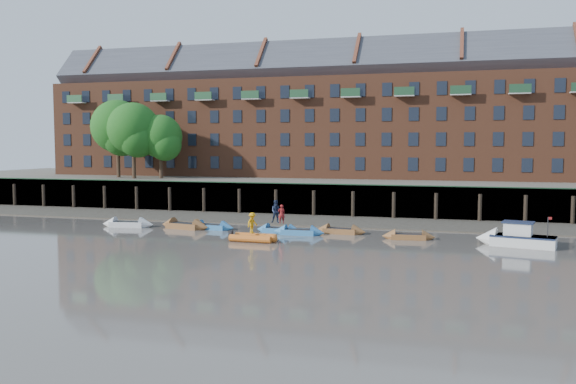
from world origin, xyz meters
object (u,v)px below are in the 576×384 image
at_px(rowboat_0, 128,224).
at_px(rowboat_2, 212,227).
at_px(rowboat_6, 408,237).
at_px(rib_tender, 255,238).
at_px(person_rower_a, 282,214).
at_px(rowboat_5, 341,231).
at_px(person_rib_crew, 252,223).
at_px(rowboat_4, 299,232).
at_px(person_rower_b, 276,211).
at_px(rowboat_3, 279,230).
at_px(motor_launch, 510,238).
at_px(rowboat_1, 185,226).

xyz_separation_m(rowboat_0, rowboat_2, (7.71, 0.63, -0.03)).
distance_m(rowboat_6, rib_tender, 11.77).
relative_size(rib_tender, person_rower_a, 2.31).
xyz_separation_m(rowboat_5, person_rower_a, (-4.74, -0.97, 1.34)).
bearing_deg(person_rib_crew, rowboat_4, -10.14).
bearing_deg(rowboat_4, person_rower_a, 160.23).
bearing_deg(rowboat_4, rowboat_6, 0.18).
xyz_separation_m(person_rower_b, person_rib_crew, (-0.38, -4.96, -0.35)).
distance_m(rowboat_3, person_rower_a, 1.38).
relative_size(rowboat_0, rowboat_5, 1.11).
relative_size(rowboat_4, person_rib_crew, 2.70).
bearing_deg(rowboat_6, person_rower_b, 170.01).
bearing_deg(motor_launch, rowboat_2, 7.69).
bearing_deg(person_rib_crew, rowboat_2, 69.31).
xyz_separation_m(rowboat_0, person_rib_crew, (13.12, -4.36, 1.13)).
relative_size(person_rower_b, person_rib_crew, 1.20).
bearing_deg(rowboat_5, rowboat_1, -170.19).
height_order(rowboat_0, rowboat_1, rowboat_1).
bearing_deg(rowboat_6, rowboat_5, 159.46).
bearing_deg(rowboat_0, person_rower_b, -5.20).
xyz_separation_m(rowboat_3, rib_tender, (-0.45, -4.78, 0.07)).
distance_m(rowboat_5, motor_launch, 13.07).
xyz_separation_m(rowboat_4, rib_tender, (-2.31, -4.13, 0.05)).
relative_size(rowboat_0, rowboat_4, 1.13).
bearing_deg(rowboat_2, rowboat_5, 8.83).
xyz_separation_m(rowboat_4, rowboat_6, (8.71, 0.03, -0.01)).
bearing_deg(person_rib_crew, rib_tender, -89.61).
xyz_separation_m(rowboat_2, person_rower_b, (5.79, -0.03, 1.50)).
xyz_separation_m(rowboat_0, person_rower_a, (14.04, 0.26, 1.32)).
distance_m(rowboat_3, rowboat_4, 1.97).
bearing_deg(rowboat_4, person_rib_crew, -122.14).
bearing_deg(person_rower_a, person_rower_b, -55.42).
bearing_deg(rib_tender, rowboat_4, 63.42).
height_order(rowboat_3, person_rower_b, person_rower_b).
bearing_deg(rowboat_3, rowboat_0, -173.37).
relative_size(rowboat_2, rib_tender, 1.17).
bearing_deg(rowboat_3, rowboat_5, 15.45).
xyz_separation_m(rib_tender, person_rib_crew, (-0.23, 0.09, 1.10)).
height_order(rowboat_6, person_rower_a, person_rower_a).
height_order(rowboat_3, motor_launch, motor_launch).
xyz_separation_m(rowboat_1, rowboat_3, (8.51, -0.04, -0.04)).
relative_size(rowboat_4, rowboat_5, 0.98).
distance_m(rowboat_0, rib_tender, 14.07).
bearing_deg(person_rower_a, rowboat_3, -40.09).
bearing_deg(person_rower_a, rowboat_0, -22.46).
relative_size(rowboat_5, person_rower_b, 2.29).
height_order(rowboat_0, rowboat_6, rowboat_0).
height_order(motor_launch, person_rib_crew, person_rib_crew).
bearing_deg(rowboat_5, person_rower_a, -162.29).
bearing_deg(person_rower_a, rowboat_5, 168.02).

